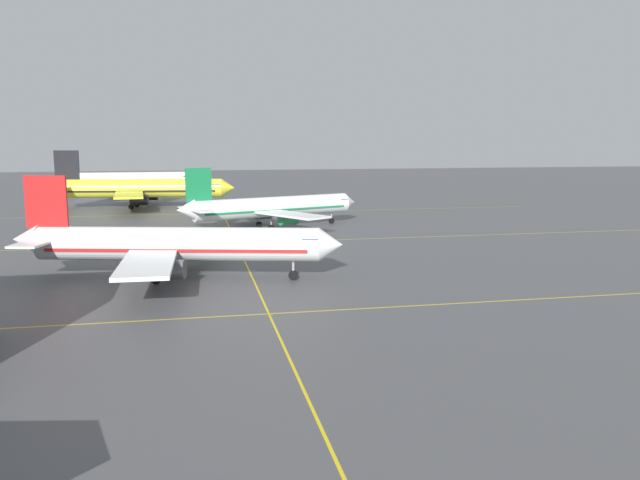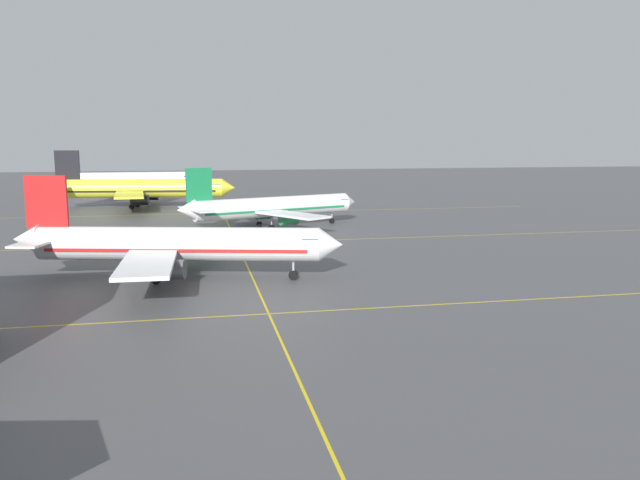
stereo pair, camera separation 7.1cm
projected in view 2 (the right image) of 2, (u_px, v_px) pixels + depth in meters
name	position (u px, v px, depth m)	size (l,w,h in m)	color
airliner_second_row	(174.00, 244.00, 66.50)	(35.11, 29.86, 11.02)	white
airliner_third_row	(272.00, 207.00, 105.29)	(32.46, 27.80, 10.41)	white
airliner_far_left_stand	(141.00, 189.00, 136.26)	(40.31, 34.49, 12.53)	yellow
airliner_far_right_stand	(128.00, 180.00, 170.86)	(38.43, 33.28, 11.99)	white
taxiway_markings	(249.00, 269.00, 72.12)	(132.78, 168.29, 0.01)	yellow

